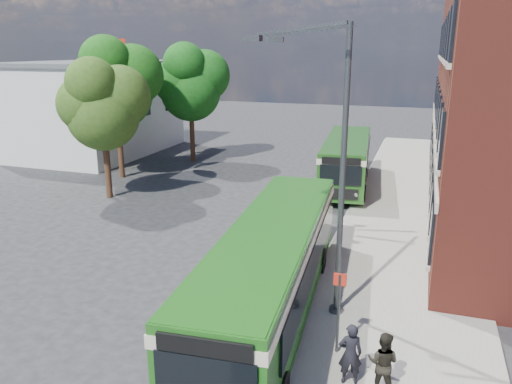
% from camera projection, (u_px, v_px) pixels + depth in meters
% --- Properties ---
extents(ground, '(120.00, 120.00, 0.00)m').
position_uv_depth(ground, '(212.00, 269.00, 19.50)').
color(ground, '#252528').
rests_on(ground, ground).
extents(pavement, '(6.00, 48.00, 0.15)m').
position_uv_depth(pavement, '(408.00, 221.00, 24.60)').
color(pavement, gray).
rests_on(pavement, ground).
extents(kerb_line, '(0.12, 48.00, 0.01)m').
position_uv_depth(kerb_line, '(346.00, 216.00, 25.56)').
color(kerb_line, beige).
rests_on(kerb_line, ground).
extents(white_building, '(9.40, 13.40, 7.30)m').
position_uv_depth(white_building, '(96.00, 108.00, 40.41)').
color(white_building, silver).
rests_on(white_building, ground).
extents(flagpole, '(0.95, 0.10, 9.00)m').
position_uv_depth(flagpole, '(119.00, 100.00, 33.80)').
color(flagpole, '#3B3D40').
rests_on(flagpole, ground).
extents(street_lamp, '(2.96, 2.38, 9.00)m').
position_uv_depth(street_lamp, '(331.00, 170.00, 14.86)').
color(street_lamp, '#3B3D40').
rests_on(street_lamp, ground).
extents(bus_stop_sign, '(0.35, 0.08, 2.52)m').
position_uv_depth(bus_stop_sign, '(339.00, 308.00, 13.53)').
color(bus_stop_sign, '#3B3D40').
rests_on(bus_stop_sign, ground).
extents(bus_front, '(3.53, 12.70, 3.02)m').
position_uv_depth(bus_front, '(272.00, 261.00, 15.71)').
color(bus_front, '#1E5C17').
rests_on(bus_front, ground).
extents(bus_rear, '(3.49, 10.54, 3.02)m').
position_uv_depth(bus_rear, '(347.00, 157.00, 30.68)').
color(bus_rear, '#205319').
rests_on(bus_rear, ground).
extents(pedestrian_a, '(0.69, 0.55, 1.64)m').
position_uv_depth(pedestrian_a, '(350.00, 354.00, 12.41)').
color(pedestrian_a, black).
rests_on(pedestrian_a, pavement).
extents(pedestrian_b, '(0.86, 0.71, 1.60)m').
position_uv_depth(pedestrian_b, '(383.00, 363.00, 12.09)').
color(pedestrian_b, black).
rests_on(pedestrian_b, pavement).
extents(tree_left, '(4.68, 4.45, 7.91)m').
position_uv_depth(tree_left, '(102.00, 104.00, 27.32)').
color(tree_left, '#341E13').
rests_on(tree_left, ground).
extents(tree_mid, '(5.40, 5.14, 9.13)m').
position_uv_depth(tree_mid, '(116.00, 83.00, 31.60)').
color(tree_mid, '#341E13').
rests_on(tree_mid, ground).
extents(tree_right, '(5.19, 4.93, 8.76)m').
position_uv_depth(tree_right, '(191.00, 82.00, 36.33)').
color(tree_right, '#341E13').
rests_on(tree_right, ground).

